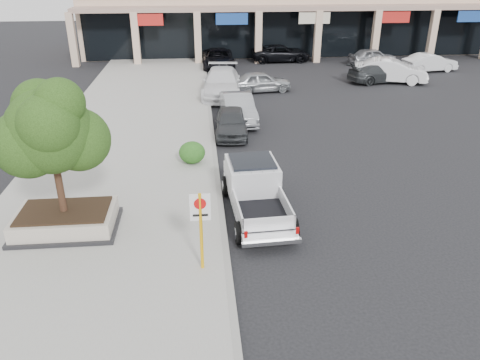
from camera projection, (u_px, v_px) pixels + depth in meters
name	position (u px, v px, depth m)	size (l,w,h in m)	color
ground	(272.00, 233.00, 14.94)	(120.00, 120.00, 0.00)	black
sidewalk	(122.00, 163.00, 19.85)	(8.00, 52.00, 0.15)	gray
curb	(215.00, 160.00, 20.18)	(0.20, 52.00, 0.15)	gray
planter	(66.00, 220.00, 14.73)	(3.20, 2.20, 0.68)	black
planter_tree	(56.00, 130.00, 13.63)	(2.90, 2.55, 4.00)	black
no_parking_sign	(201.00, 221.00, 12.37)	(0.55, 0.09, 2.30)	#EBA80C
hedge	(192.00, 153.00, 19.51)	(1.10, 0.99, 0.94)	#1B4A15
pickup_truck	(257.00, 193.00, 15.70)	(1.91, 5.16, 1.62)	silver
curb_car_a	(232.00, 122.00, 23.05)	(1.56, 3.88, 1.32)	#2F3134
curb_car_b	(238.00, 108.00, 24.98)	(1.54, 4.43, 1.46)	gray
curb_car_c	(222.00, 83.00, 29.68)	(2.34, 5.75, 1.67)	white
curb_car_d	(218.00, 59.00, 37.47)	(2.47, 5.36, 1.49)	black
lot_car_a	(261.00, 82.00, 30.70)	(1.58, 3.93, 1.34)	#989CA0
lot_car_b	(391.00, 71.00, 32.99)	(1.75, 5.00, 1.65)	silver
lot_car_c	(380.00, 73.00, 33.10)	(1.89, 4.65, 1.35)	#2E3134
lot_car_d	(281.00, 53.00, 39.92)	(2.31, 5.02, 1.39)	black
lot_car_e	(373.00, 57.00, 38.61)	(1.60, 3.98, 1.36)	gray
lot_car_f	(430.00, 63.00, 36.30)	(1.46, 4.19, 1.38)	silver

